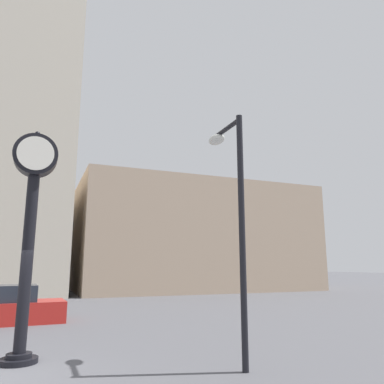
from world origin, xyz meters
name	(u,v)px	position (x,y,z in m)	size (l,w,h in m)	color
building_storefront_row	(192,238)	(14.58, 24.00, 4.65)	(20.86, 12.00, 9.31)	tan
street_clock	(31,211)	(0.98, 1.13, 3.44)	(1.04, 0.82, 5.46)	black
car_red	(9,307)	(0.36, 7.70, 0.59)	(3.97, 2.06, 1.42)	red
street_lamp_right	(232,194)	(5.32, -1.00, 3.79)	(0.36, 1.57, 5.59)	black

